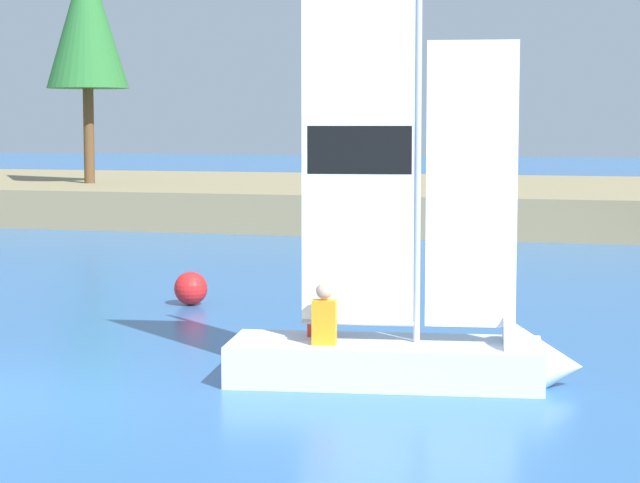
# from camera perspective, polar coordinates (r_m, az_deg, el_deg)

# --- Properties ---
(shore_bank) EXTENTS (80.00, 14.40, 1.13)m
(shore_bank) POSITION_cam_1_polar(r_m,az_deg,el_deg) (39.84, 5.00, 1.91)
(shore_bank) COLOR #897A56
(shore_bank) RESTS_ON ground
(shoreline_tree_midleft) EXTENTS (2.67, 2.67, 7.56)m
(shoreline_tree_midleft) POSITION_cam_1_polar(r_m,az_deg,el_deg) (40.71, -10.89, 10.15)
(shoreline_tree_midleft) COLOR brown
(shoreline_tree_midleft) RESTS_ON shore_bank
(sailboat) EXTENTS (4.35, 1.86, 6.62)m
(sailboat) POSITION_cam_1_polar(r_m,az_deg,el_deg) (14.63, 5.34, -4.75)
(sailboat) COLOR silver
(sailboat) RESTS_ON ground
(channel_buoy) EXTENTS (0.57, 0.57, 0.57)m
(channel_buoy) POSITION_cam_1_polar(r_m,az_deg,el_deg) (20.94, -6.08, -2.20)
(channel_buoy) COLOR red
(channel_buoy) RESTS_ON ground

